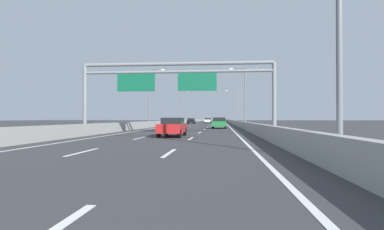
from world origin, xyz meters
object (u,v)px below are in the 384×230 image
object	(u,v)px
silver_car	(220,120)
green_car	(219,123)
streetlamp_right_far	(234,104)
yellow_car	(209,120)
streetlamp_right_mid	(244,93)
streetlamp_left_mid	(151,94)
red_car	(173,127)
white_car	(208,120)
sign_gantry	(175,79)
streetlamp_left_far	(181,104)
black_car	(191,121)

from	to	relation	value
silver_car	green_car	world-z (taller)	green_car
streetlamp_right_far	yellow_car	world-z (taller)	streetlamp_right_far
streetlamp_right_mid	green_car	world-z (taller)	streetlamp_right_mid
streetlamp_left_mid	streetlamp_right_mid	bearing A→B (deg)	0.00
red_car	white_car	bearing A→B (deg)	90.21
streetlamp_right_far	silver_car	size ratio (longest dim) A/B	2.17
streetlamp_left_mid	red_car	distance (m)	27.65
sign_gantry	green_car	xyz separation A→B (m)	(3.84, 15.51, -4.07)
streetlamp_left_mid	green_car	size ratio (longest dim) A/B	2.27
streetlamp_left_mid	streetlamp_left_far	bearing A→B (deg)	90.00
red_car	black_car	bearing A→B (deg)	93.91
sign_gantry	green_car	bearing A→B (deg)	76.11
yellow_car	green_car	distance (m)	58.18
red_car	streetlamp_right_far	bearing A→B (deg)	83.64
streetlamp_left_mid	streetlamp_right_mid	distance (m)	14.93
streetlamp_right_mid	streetlamp_left_far	distance (m)	41.84
white_car	streetlamp_right_far	bearing A→B (deg)	-20.04
sign_gantry	streetlamp_left_far	bearing A→B (deg)	96.72
white_car	red_car	bearing A→B (deg)	-89.79
streetlamp_right_far	black_car	bearing A→B (deg)	-131.58
streetlamp_left_far	red_car	distance (m)	65.85
sign_gantry	yellow_car	size ratio (longest dim) A/B	3.86
yellow_car	red_car	world-z (taller)	yellow_car
white_car	streetlamp_left_far	bearing A→B (deg)	-159.66
streetlamp_left_far	white_car	xyz separation A→B (m)	(7.41, 2.75, -4.64)
streetlamp_right_far	red_car	distance (m)	65.81
green_car	streetlamp_right_mid	bearing A→B (deg)	61.19
silver_car	yellow_car	world-z (taller)	silver_car
black_car	red_car	xyz separation A→B (m)	(3.62, -52.96, 0.01)
streetlamp_right_far	green_car	world-z (taller)	streetlamp_right_far
yellow_car	red_car	xyz separation A→B (m)	(0.27, -77.23, 0.01)
green_car	black_car	bearing A→B (deg)	101.77
sign_gantry	red_car	size ratio (longest dim) A/B	3.88
streetlamp_right_far	black_car	size ratio (longest dim) A/B	2.23
streetlamp_right_mid	white_car	xyz separation A→B (m)	(-7.53, 41.83, -4.64)
streetlamp_right_mid	red_car	size ratio (longest dim) A/B	2.14
streetlamp_right_far	silver_car	bearing A→B (deg)	108.34
streetlamp_left_far	green_car	world-z (taller)	streetlamp_left_far
black_car	white_car	distance (m)	15.39
streetlamp_left_far	streetlamp_right_far	bearing A→B (deg)	0.00
streetlamp_right_far	green_car	xyz separation A→B (m)	(-3.84, -46.07, -4.62)
green_car	streetlamp_left_mid	bearing A→B (deg)	147.79
sign_gantry	black_car	xyz separation A→B (m)	(-3.21, 49.31, -4.10)
red_car	silver_car	bearing A→B (deg)	87.55
streetlamp_right_far	streetlamp_left_mid	bearing A→B (deg)	-110.91
green_car	red_car	xyz separation A→B (m)	(-3.43, -19.17, -0.02)
streetlamp_left_far	yellow_car	bearing A→B (deg)	58.35
streetlamp_right_mid	black_car	distance (m)	29.31
streetlamp_left_mid	black_car	distance (m)	27.51
streetlamp_left_mid	green_car	bearing A→B (deg)	-32.21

